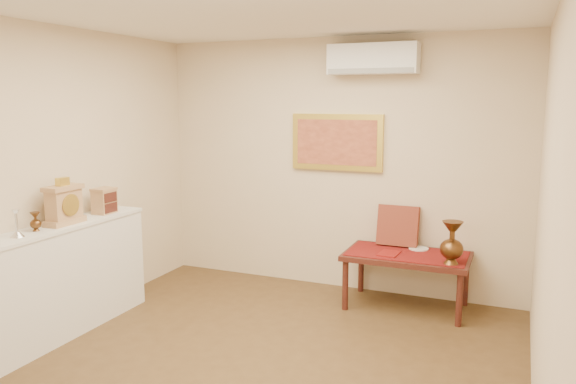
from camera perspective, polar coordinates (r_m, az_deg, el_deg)
The scene contains 18 objects.
floor at distance 4.45m, azimuth -4.58°, elevation -18.07°, with size 4.50×4.50×0.00m, color brown.
ceiling at distance 4.01m, azimuth -5.11°, elevation 18.67°, with size 4.50×4.50×0.00m, color white.
wall_back at distance 6.08m, azimuth 5.03°, elevation 2.73°, with size 4.00×0.02×2.70m, color beige.
wall_left at distance 5.24m, azimuth -24.61°, elevation 0.84°, with size 0.02×4.50×2.70m, color beige.
wall_right at distance 3.57m, azimuth 24.96°, elevation -2.82°, with size 0.02×4.50×2.70m, color beige.
candlestick at distance 4.90m, azimuth -25.87°, elevation -2.88°, with size 0.11×0.11×0.22m, color silver, non-canonical shape.
brass_urn_small at distance 5.06m, azimuth -24.29°, elevation -2.49°, with size 0.09×0.09×0.21m, color brown, non-canonical shape.
table_cloth at distance 5.67m, azimuth 12.01°, elevation -6.13°, with size 1.14×0.59×0.01m, color maroon.
brass_urn_tall at distance 5.36m, azimuth 16.33°, elevation -4.51°, with size 0.21×0.21×0.48m, color brown, non-canonical shape.
plate at distance 5.84m, azimuth 13.13°, elevation -5.61°, with size 0.20×0.20×0.01m, color silver.
menu at distance 5.60m, azimuth 10.22°, elevation -6.16°, with size 0.18×0.25×0.01m, color maroon.
cushion at distance 5.90m, azimuth 11.11°, elevation -3.37°, with size 0.42×0.10×0.42m, color #5D121A.
display_ledge at distance 5.30m, azimuth -22.67°, elevation -8.48°, with size 0.37×2.02×0.98m.
mantel_clock at distance 5.22m, azimuth -21.79°, elevation -1.18°, with size 0.17×0.36×0.41m.
wooden_chest at distance 5.60m, azimuth -18.15°, elevation -0.84°, with size 0.16×0.21×0.24m.
low_table at distance 5.69m, azimuth 11.98°, elevation -6.80°, with size 1.20×0.70×0.55m.
painting at distance 6.03m, azimuth 4.99°, elevation 5.06°, with size 1.00×0.06×0.60m.
ac_unit at distance 5.81m, azimuth 8.64°, elevation 13.20°, with size 0.90×0.25×0.30m.
Camera 1 is at (1.84, -3.50, 2.05)m, focal length 35.00 mm.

